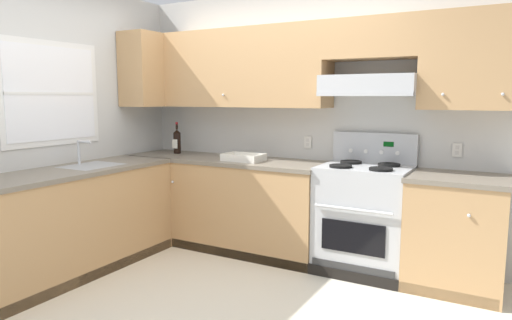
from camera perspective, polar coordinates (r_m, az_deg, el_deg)
The scene contains 8 objects.
ground_plane at distance 3.65m, azimuth -8.21°, elevation -16.89°, with size 7.04×7.04×0.00m, color beige.
wall_back at distance 4.46m, azimuth 7.72°, elevation 7.19°, with size 4.68×0.57×2.55m.
wall_left at distance 4.62m, azimuth -22.71°, elevation 4.99°, with size 0.47×4.00×2.55m.
counter_back_run at distance 4.46m, azimuth 2.23°, elevation -6.08°, with size 3.60×0.65×0.91m.
counter_left_run at distance 4.33m, azimuth -21.61°, elevation -6.94°, with size 0.63×1.91×1.13m.
stove at distance 4.16m, azimuth 13.11°, elevation -6.93°, with size 0.76×0.62×1.20m.
wine_bottle at distance 5.10m, azimuth -9.70°, elevation 2.34°, with size 0.08×0.08×0.34m.
bowl at distance 4.45m, azimuth -1.55°, elevation 0.20°, with size 0.38×0.25×0.07m.
Camera 1 is at (2.04, -2.62, 1.52)m, focal length 32.45 mm.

